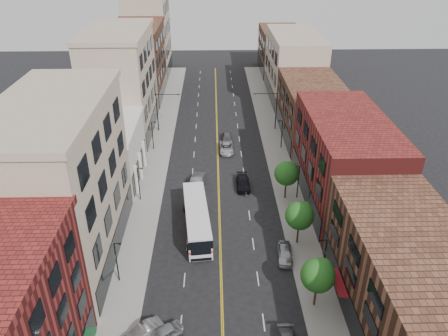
{
  "coord_description": "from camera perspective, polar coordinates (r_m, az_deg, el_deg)",
  "views": [
    {
      "loc": [
        -0.6,
        -27.7,
        33.47
      ],
      "look_at": [
        0.71,
        24.04,
        5.0
      ],
      "focal_mm": 35.0,
      "sensor_mm": 36.0,
      "label": 1
    }
  ],
  "objects": [
    {
      "name": "signal_mast_right",
      "position": [
        81.73,
        6.34,
        7.98
      ],
      "size": [
        4.49,
        0.18,
        7.2
      ],
      "color": "black",
      "rests_on": "sidewalk_right"
    },
    {
      "name": "car_lane_c",
      "position": [
        78.06,
        0.4,
        4.02
      ],
      "size": [
        1.77,
        4.3,
        1.46
      ],
      "primitive_type": "imported",
      "rotation": [
        0.0,
        0.0,
        0.01
      ],
      "color": "#4F4F54",
      "rests_on": "ground"
    },
    {
      "name": "tree_r_2",
      "position": [
        52.02,
        9.94,
        -6.03
      ],
      "size": [
        3.4,
        3.4,
        5.59
      ],
      "color": "black",
      "rests_on": "sidewalk_right"
    },
    {
      "name": "bldg_r_mid",
      "position": [
        61.14,
        15.45,
        0.99
      ],
      "size": [
        10.0,
        22.0,
        12.0
      ],
      "primitive_type": "cube",
      "color": "maroon",
      "rests_on": "ground"
    },
    {
      "name": "bldg_r_far_c",
      "position": [
        118.41,
        7.38,
        14.92
      ],
      "size": [
        10.0,
        18.0,
        11.0
      ],
      "primitive_type": "cube",
      "color": "#512E20",
      "rests_on": "ground"
    },
    {
      "name": "car_lane_b",
      "position": [
        74.33,
        0.31,
        2.65
      ],
      "size": [
        2.37,
        5.05,
        1.39
      ],
      "primitive_type": "imported",
      "rotation": [
        0.0,
        0.0,
        0.01
      ],
      "color": "silver",
      "rests_on": "ground"
    },
    {
      "name": "bldg_l_far_b",
      "position": [
        100.51,
        -11.1,
        13.32
      ],
      "size": [
        10.0,
        20.0,
        15.0
      ],
      "primitive_type": "cube",
      "color": "#512E20",
      "rests_on": "ground"
    },
    {
      "name": "lamp_l_1",
      "position": [
        48.08,
        -13.82,
        -11.58
      ],
      "size": [
        0.81,
        0.55,
        5.05
      ],
      "color": "black",
      "rests_on": "sidewalk_left"
    },
    {
      "name": "car_lane_a",
      "position": [
        64.04,
        2.49,
        -2.0
      ],
      "size": [
        1.99,
        4.79,
        1.38
      ],
      "primitive_type": "imported",
      "rotation": [
        0.0,
        0.0,
        0.01
      ],
      "color": "black",
      "rests_on": "ground"
    },
    {
      "name": "lamp_r_1",
      "position": [
        48.36,
        12.96,
        -11.19
      ],
      "size": [
        0.81,
        0.55,
        5.05
      ],
      "color": "black",
      "rests_on": "sidewalk_right"
    },
    {
      "name": "bldg_l_white",
      "position": [
        67.7,
        -15.33,
        1.91
      ],
      "size": [
        10.0,
        14.0,
        8.0
      ],
      "primitive_type": "cube",
      "color": "silver",
      "rests_on": "ground"
    },
    {
      "name": "car_lane_behind",
      "position": [
        64.61,
        -3.46,
        -1.6
      ],
      "size": [
        2.37,
        5.15,
        1.64
      ],
      "primitive_type": "imported",
      "rotation": [
        0.0,
        0.0,
        3.01
      ],
      "color": "#4C4C51",
      "rests_on": "ground"
    },
    {
      "name": "tree_r_1",
      "position": [
        44.39,
        12.27,
        -13.39
      ],
      "size": [
        3.4,
        3.4,
        5.59
      ],
      "color": "black",
      "rests_on": "sidewalk_right"
    },
    {
      "name": "bldg_r_far_b",
      "position": [
        98.95,
        9.08,
        12.95
      ],
      "size": [
        10.0,
        22.0,
        14.0
      ],
      "primitive_type": "cube",
      "color": "tan",
      "rests_on": "ground"
    },
    {
      "name": "bldg_l_tanoffice",
      "position": [
        50.24,
        -20.31,
        -2.32
      ],
      "size": [
        10.0,
        22.0,
        18.0
      ],
      "primitive_type": "cube",
      "color": "tan",
      "rests_on": "ground"
    },
    {
      "name": "bldg_l_far_a",
      "position": [
        81.23,
        -13.26,
        10.52
      ],
      "size": [
        10.0,
        20.0,
        18.0
      ],
      "primitive_type": "cube",
      "color": "tan",
      "rests_on": "ground"
    },
    {
      "name": "signal_mast_left",
      "position": [
        81.58,
        -8.24,
        7.82
      ],
      "size": [
        4.49,
        0.18,
        7.2
      ],
      "color": "black",
      "rests_on": "sidewalk_left"
    },
    {
      "name": "city_bus",
      "position": [
        54.79,
        -3.58,
        -6.44
      ],
      "size": [
        4.06,
        12.87,
        3.26
      ],
      "rotation": [
        0.0,
        0.0,
        0.1
      ],
      "color": "silver",
      "rests_on": "ground"
    },
    {
      "name": "car_angle_b",
      "position": [
        43.76,
        -10.55,
        -20.41
      ],
      "size": [
        4.02,
        3.66,
        1.33
      ],
      "primitive_type": "imported",
      "rotation": [
        0.0,
        0.0,
        -0.88
      ],
      "color": "#B4B6BD",
      "rests_on": "ground"
    },
    {
      "name": "lamp_l_3",
      "position": [
        74.97,
        -9.29,
        4.41
      ],
      "size": [
        0.81,
        0.55,
        5.05
      ],
      "color": "black",
      "rests_on": "sidewalk_left"
    },
    {
      "name": "lamp_l_2",
      "position": [
        60.91,
        -11.04,
        -1.82
      ],
      "size": [
        0.81,
        0.55,
        5.05
      ],
      "color": "black",
      "rests_on": "sidewalk_left"
    },
    {
      "name": "tree_r_3",
      "position": [
        60.34,
        8.26,
        -0.61
      ],
      "size": [
        3.4,
        3.4,
        5.59
      ],
      "color": "black",
      "rests_on": "sidewalk_right"
    },
    {
      "name": "sidewalk_left",
      "position": [
        71.66,
        -8.82,
        0.67
      ],
      "size": [
        4.0,
        110.0,
        0.15
      ],
      "primitive_type": "cube",
      "color": "gray",
      "rests_on": "ground"
    },
    {
      "name": "lamp_r_3",
      "position": [
        75.15,
        7.54,
        4.61
      ],
      "size": [
        0.81,
        0.55,
        5.05
      ],
      "color": "black",
      "rests_on": "sidewalk_right"
    },
    {
      "name": "car_angle_a",
      "position": [
        43.22,
        -8.12,
        -20.86
      ],
      "size": [
        4.38,
        3.83,
        1.43
      ],
      "primitive_type": "imported",
      "rotation": [
        0.0,
        0.0,
        -0.94
      ],
      "color": "#94979B",
      "rests_on": "ground"
    },
    {
      "name": "sidewalk_right",
      "position": [
        71.83,
        7.2,
        0.86
      ],
      "size": [
        4.0,
        110.0,
        0.15
      ],
      "primitive_type": "cube",
      "color": "gray",
      "rests_on": "ground"
    },
    {
      "name": "lamp_r_2",
      "position": [
        61.13,
        9.64,
        -1.57
      ],
      "size": [
        0.81,
        0.55,
        5.05
      ],
      "color": "black",
      "rests_on": "sidewalk_right"
    },
    {
      "name": "bldg_r_far_a",
      "position": [
        80.04,
        11.44,
        7.39
      ],
      "size": [
        10.0,
        20.0,
        10.0
      ],
      "primitive_type": "cube",
      "color": "#512E20",
      "rests_on": "ground"
    },
    {
      "name": "bldg_l_far_c",
      "position": [
        117.25,
        -9.9,
        16.87
      ],
      "size": [
        10.0,
        16.0,
        20.0
      ],
      "primitive_type": "cube",
      "color": "tan",
      "rests_on": "ground"
    },
    {
      "name": "car_parked_far",
      "position": [
        51.51,
        7.97,
        -11.01
      ],
      "size": [
        2.07,
        4.33,
        1.43
      ],
      "primitive_type": "imported",
      "rotation": [
        0.0,
        0.0,
        -0.09
      ],
      "color": "#ACAEB4",
      "rests_on": "ground"
    },
    {
      "name": "bldg_r_near",
      "position": [
        43.45,
        23.76,
        -15.19
      ],
      "size": [
        10.0,
        26.0,
        10.0
      ],
      "primitive_type": "cube",
      "color": "#512E20",
      "rests_on": "ground"
    }
  ]
}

